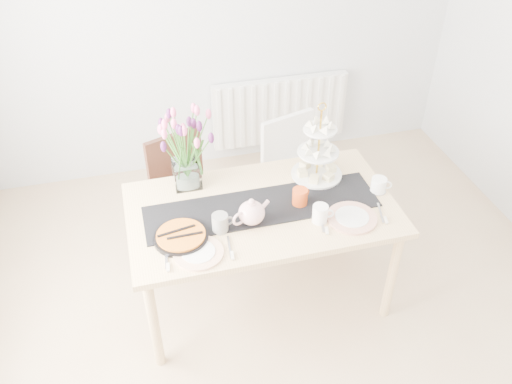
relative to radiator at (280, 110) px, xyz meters
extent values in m
plane|color=tan|center=(-0.50, -2.19, -0.45)|extent=(4.50, 4.50, 0.00)
plane|color=silver|center=(-0.50, 0.06, 0.85)|extent=(4.00, 0.00, 4.00)
cube|color=white|center=(0.00, 0.00, 0.00)|extent=(1.20, 0.08, 0.60)
cube|color=tan|center=(-0.60, -1.61, 0.28)|extent=(1.60, 0.90, 0.04)
cylinder|color=tan|center=(-1.33, -1.99, -0.09)|extent=(0.06, 0.06, 0.71)
cylinder|color=tan|center=(0.13, -1.99, -0.09)|extent=(0.06, 0.06, 0.71)
cylinder|color=tan|center=(-1.33, -1.23, -0.09)|extent=(0.06, 0.06, 0.71)
cylinder|color=tan|center=(0.13, -1.23, -0.09)|extent=(0.06, 0.06, 0.71)
cube|color=#351913|center=(-0.96, -1.01, -0.02)|extent=(0.54, 0.54, 0.04)
cube|color=#351913|center=(-1.03, -0.83, 0.20)|extent=(0.41, 0.19, 0.40)
cylinder|color=#351913|center=(-1.06, -1.24, -0.24)|extent=(0.04, 0.04, 0.41)
cylinder|color=#351913|center=(-0.73, -1.11, -0.24)|extent=(0.04, 0.04, 0.41)
cylinder|color=#351913|center=(-1.19, -0.90, -0.24)|extent=(0.04, 0.04, 0.41)
cylinder|color=#351913|center=(-0.85, -0.77, -0.24)|extent=(0.04, 0.04, 0.41)
cube|color=white|center=(-0.14, -1.00, -0.01)|extent=(0.54, 0.54, 0.04)
cube|color=white|center=(-0.19, -0.81, 0.22)|extent=(0.42, 0.16, 0.41)
cylinder|color=white|center=(-0.26, -1.22, -0.24)|extent=(0.04, 0.04, 0.42)
cylinder|color=white|center=(0.09, -1.12, -0.24)|extent=(0.04, 0.04, 0.42)
cylinder|color=white|center=(-0.36, -0.88, -0.24)|extent=(0.04, 0.04, 0.42)
cylinder|color=white|center=(-0.02, -0.78, -0.24)|extent=(0.04, 0.04, 0.42)
cube|color=black|center=(-0.60, -1.61, 0.30)|extent=(1.40, 0.35, 0.01)
cube|color=silver|center=(-1.00, -1.27, 0.38)|extent=(0.17, 0.17, 0.17)
cylinder|color=gold|center=(-0.18, -1.39, 0.54)|extent=(0.01, 0.01, 0.48)
cylinder|color=white|center=(-0.18, -1.39, 0.32)|extent=(0.33, 0.33, 0.01)
cylinder|color=white|center=(-0.18, -1.39, 0.48)|extent=(0.26, 0.26, 0.01)
cylinder|color=white|center=(-0.18, -1.39, 0.65)|extent=(0.21, 0.21, 0.01)
cylinder|color=white|center=(0.13, -1.64, 0.35)|extent=(0.12, 0.12, 0.09)
cylinder|color=black|center=(-1.11, -1.77, 0.31)|extent=(0.31, 0.31, 0.03)
cylinder|color=orange|center=(-1.11, -1.77, 0.33)|extent=(0.27, 0.27, 0.01)
cylinder|color=gray|center=(-0.88, -1.75, 0.35)|extent=(0.10, 0.10, 0.11)
cylinder|color=white|center=(-0.31, -1.81, 0.35)|extent=(0.11, 0.11, 0.11)
cylinder|color=#D34917|center=(-0.38, -1.64, 0.35)|extent=(0.13, 0.13, 0.11)
cylinder|color=white|center=(-1.04, -1.90, 0.31)|extent=(0.30, 0.30, 0.01)
cylinder|color=silver|center=(-0.12, -1.85, 0.31)|extent=(0.36, 0.36, 0.02)
camera|label=1|loc=(-1.27, -4.02, 2.35)|focal=38.00mm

